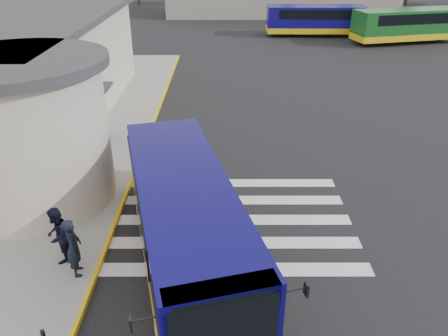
{
  "coord_description": "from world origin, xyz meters",
  "views": [
    {
      "loc": [
        -0.6,
        -12.52,
        8.11
      ],
      "look_at": [
        -0.59,
        -0.5,
        1.75
      ],
      "focal_mm": 35.0,
      "sensor_mm": 36.0,
      "label": 1
    }
  ],
  "objects_px": {
    "pedestrian_b": "(58,235)",
    "far_bus_b": "(407,24)",
    "transit_bus": "(185,224)",
    "pedestrian_a": "(74,247)",
    "far_bus_a": "(315,19)"
  },
  "relations": [
    {
      "from": "pedestrian_b",
      "to": "far_bus_b",
      "type": "relative_size",
      "value": 0.17
    },
    {
      "from": "transit_bus",
      "to": "pedestrian_a",
      "type": "xyz_separation_m",
      "value": [
        -2.86,
        -0.68,
        -0.24
      ]
    },
    {
      "from": "transit_bus",
      "to": "pedestrian_a",
      "type": "relative_size",
      "value": 5.57
    },
    {
      "from": "far_bus_a",
      "to": "far_bus_b",
      "type": "bearing_deg",
      "value": -112.03
    },
    {
      "from": "pedestrian_a",
      "to": "far_bus_b",
      "type": "height_order",
      "value": "far_bus_b"
    },
    {
      "from": "far_bus_a",
      "to": "far_bus_b",
      "type": "xyz_separation_m",
      "value": [
        7.27,
        -3.08,
        0.07
      ]
    },
    {
      "from": "pedestrian_b",
      "to": "far_bus_a",
      "type": "xyz_separation_m",
      "value": [
        12.92,
        32.18,
        0.51
      ]
    },
    {
      "from": "transit_bus",
      "to": "pedestrian_b",
      "type": "relative_size",
      "value": 5.7
    },
    {
      "from": "far_bus_b",
      "to": "transit_bus",
      "type": "bearing_deg",
      "value": 136.45
    },
    {
      "from": "transit_bus",
      "to": "pedestrian_a",
      "type": "distance_m",
      "value": 2.95
    },
    {
      "from": "pedestrian_a",
      "to": "far_bus_b",
      "type": "relative_size",
      "value": 0.18
    },
    {
      "from": "pedestrian_a",
      "to": "far_bus_a",
      "type": "xyz_separation_m",
      "value": [
        12.32,
        32.72,
        0.49
      ]
    },
    {
      "from": "pedestrian_b",
      "to": "far_bus_a",
      "type": "distance_m",
      "value": 34.68
    },
    {
      "from": "pedestrian_a",
      "to": "pedestrian_b",
      "type": "xyz_separation_m",
      "value": [
        -0.6,
        0.54,
        -0.02
      ]
    },
    {
      "from": "transit_bus",
      "to": "pedestrian_b",
      "type": "bearing_deg",
      "value": 167.78
    }
  ]
}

